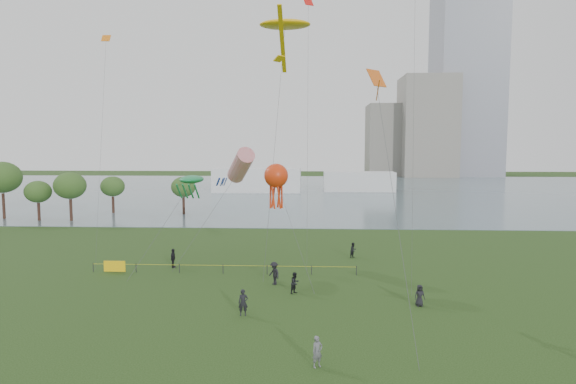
{
  "coord_description": "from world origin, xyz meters",
  "views": [
    {
      "loc": [
        1.78,
        -26.34,
        11.42
      ],
      "look_at": [
        0.0,
        10.0,
        8.0
      ],
      "focal_mm": 30.0,
      "sensor_mm": 36.0,
      "label": 1
    }
  ],
  "objects_px": {
    "fence": "(156,267)",
    "kite_octopus": "(276,177)",
    "kite_flyer": "(317,352)",
    "kite_stingray": "(285,25)"
  },
  "relations": [
    {
      "from": "fence",
      "to": "kite_octopus",
      "type": "bearing_deg",
      "value": -0.58
    },
    {
      "from": "kite_flyer",
      "to": "kite_octopus",
      "type": "distance_m",
      "value": 20.03
    },
    {
      "from": "kite_stingray",
      "to": "kite_octopus",
      "type": "height_order",
      "value": "kite_stingray"
    },
    {
      "from": "fence",
      "to": "kite_octopus",
      "type": "distance_m",
      "value": 13.72
    },
    {
      "from": "fence",
      "to": "kite_flyer",
      "type": "relative_size",
      "value": 14.51
    },
    {
      "from": "kite_flyer",
      "to": "kite_stingray",
      "type": "xyz_separation_m",
      "value": [
        -2.85,
        21.08,
        21.69
      ]
    },
    {
      "from": "kite_stingray",
      "to": "kite_octopus",
      "type": "xyz_separation_m",
      "value": [
        -0.61,
        -3.03,
        -13.71
      ]
    },
    {
      "from": "fence",
      "to": "kite_flyer",
      "type": "height_order",
      "value": "kite_flyer"
    },
    {
      "from": "kite_flyer",
      "to": "fence",
      "type": "bearing_deg",
      "value": 95.72
    },
    {
      "from": "fence",
      "to": "kite_octopus",
      "type": "xyz_separation_m",
      "value": [
        10.96,
        -0.11,
        8.26
      ]
    }
  ]
}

